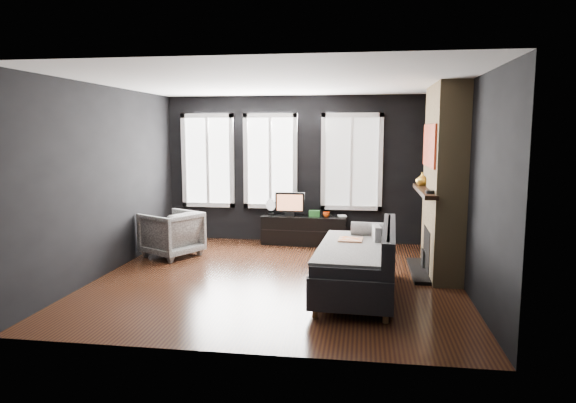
# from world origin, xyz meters

# --- Properties ---
(floor) EXTENTS (5.00, 5.00, 0.00)m
(floor) POSITION_xyz_m (0.00, 0.00, 0.00)
(floor) COLOR black
(floor) RESTS_ON ground
(ceiling) EXTENTS (5.00, 5.00, 0.00)m
(ceiling) POSITION_xyz_m (0.00, 0.00, 2.70)
(ceiling) COLOR white
(ceiling) RESTS_ON ground
(wall_back) EXTENTS (5.00, 0.02, 2.70)m
(wall_back) POSITION_xyz_m (0.00, 2.50, 1.35)
(wall_back) COLOR black
(wall_back) RESTS_ON ground
(wall_left) EXTENTS (0.02, 5.00, 2.70)m
(wall_left) POSITION_xyz_m (-2.50, 0.00, 1.35)
(wall_left) COLOR black
(wall_left) RESTS_ON ground
(wall_right) EXTENTS (0.02, 5.00, 2.70)m
(wall_right) POSITION_xyz_m (2.50, 0.00, 1.35)
(wall_right) COLOR black
(wall_right) RESTS_ON ground
(windows) EXTENTS (4.00, 0.16, 1.76)m
(windows) POSITION_xyz_m (-0.45, 2.46, 2.38)
(windows) COLOR white
(windows) RESTS_ON wall_back
(fireplace) EXTENTS (0.70, 1.62, 2.70)m
(fireplace) POSITION_xyz_m (2.30, 0.60, 1.35)
(fireplace) COLOR #93724C
(fireplace) RESTS_ON floor
(sofa) EXTENTS (1.16, 2.14, 0.90)m
(sofa) POSITION_xyz_m (1.10, -0.56, 0.45)
(sofa) COLOR black
(sofa) RESTS_ON floor
(stripe_pillow) EXTENTS (0.12, 0.35, 0.35)m
(stripe_pillow) POSITION_xyz_m (1.35, -0.19, 0.65)
(stripe_pillow) COLOR gray
(stripe_pillow) RESTS_ON sofa
(armchair) EXTENTS (1.04, 1.06, 0.82)m
(armchair) POSITION_xyz_m (-1.95, 1.02, 0.41)
(armchair) COLOR white
(armchair) RESTS_ON floor
(media_console) EXTENTS (1.55, 0.55, 0.52)m
(media_console) POSITION_xyz_m (0.12, 2.24, 0.26)
(media_console) COLOR black
(media_console) RESTS_ON floor
(monitor) EXTENTS (0.55, 0.12, 0.49)m
(monitor) POSITION_xyz_m (-0.15, 2.22, 0.77)
(monitor) COLOR black
(monitor) RESTS_ON media_console
(desk_fan) EXTENTS (0.28, 0.28, 0.30)m
(desk_fan) POSITION_xyz_m (-0.50, 2.27, 0.68)
(desk_fan) COLOR #AAAAAA
(desk_fan) RESTS_ON media_console
(mug) EXTENTS (0.14, 0.13, 0.12)m
(mug) POSITION_xyz_m (0.52, 2.16, 0.58)
(mug) COLOR #DC4209
(mug) RESTS_ON media_console
(book) EXTENTS (0.15, 0.05, 0.21)m
(book) POSITION_xyz_m (0.72, 2.26, 0.63)
(book) COLOR #A39482
(book) RESTS_ON media_console
(storage_box) EXTENTS (0.20, 0.13, 0.11)m
(storage_box) POSITION_xyz_m (0.30, 2.22, 0.58)
(storage_box) COLOR #296E2B
(storage_box) RESTS_ON media_console
(mantel_vase) EXTENTS (0.22, 0.23, 0.19)m
(mantel_vase) POSITION_xyz_m (2.05, 1.05, 1.33)
(mantel_vase) COLOR gold
(mantel_vase) RESTS_ON fireplace
(mantel_clock) EXTENTS (0.14, 0.14, 0.04)m
(mantel_clock) POSITION_xyz_m (2.05, 0.05, 1.25)
(mantel_clock) COLOR black
(mantel_clock) RESTS_ON fireplace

